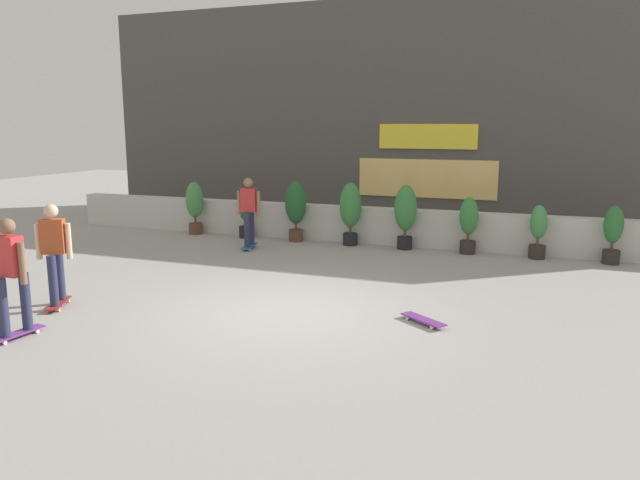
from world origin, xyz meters
TOP-DOWN VIEW (x-y plane):
  - ground_plane at (0.00, 0.00)m, footprint 48.00×48.00m
  - planter_wall at (0.00, 6.00)m, footprint 18.00×0.40m
  - building_backdrop at (0.00, 10.00)m, footprint 20.00×2.08m
  - potted_plant_0 at (-5.14, 5.55)m, footprint 0.47×0.47m
  - potted_plant_1 at (-3.61, 5.55)m, footprint 0.36×0.36m
  - potted_plant_2 at (-2.18, 5.55)m, footprint 0.53×0.53m
  - potted_plant_3 at (-0.72, 5.55)m, footprint 0.53×0.53m
  - potted_plant_4 at (0.64, 5.55)m, footprint 0.53×0.53m
  - potted_plant_5 at (2.12, 5.55)m, footprint 0.42×0.42m
  - potted_plant_6 at (3.63, 5.55)m, footprint 0.37×0.37m
  - potted_plant_7 at (5.13, 5.55)m, footprint 0.40×0.40m
  - skater_far_right at (-3.05, -2.42)m, footprint 0.56×0.81m
  - skater_by_wall_left at (-3.61, -1.06)m, footprint 0.54×0.80m
  - skater_far_left at (-2.85, 4.29)m, footprint 0.55×0.82m
  - skateboard_near_camera at (2.15, 0.20)m, footprint 0.77×0.63m

SIDE VIEW (x-z plane):
  - ground_plane at x=0.00m, z-range 0.00..0.00m
  - skateboard_near_camera at x=2.15m, z-range 0.02..0.10m
  - planter_wall at x=0.00m, z-range 0.00..0.90m
  - potted_plant_1 at x=-3.61m, z-range 0.03..1.22m
  - potted_plant_6 at x=3.63m, z-range 0.04..1.23m
  - potted_plant_7 at x=5.13m, z-range 0.06..1.32m
  - potted_plant_5 at x=2.12m, z-range 0.08..1.39m
  - potted_plant_0 at x=-5.14m, z-range 0.10..1.52m
  - potted_plant_4 at x=0.64m, z-range 0.13..1.67m
  - potted_plant_2 at x=-2.18m, z-range 0.13..1.67m
  - potted_plant_3 at x=-0.72m, z-range 0.13..1.67m
  - skater_far_right at x=-3.05m, z-range 0.09..1.79m
  - skater_by_wall_left at x=-3.61m, z-range 0.09..1.79m
  - skater_far_left at x=-2.85m, z-range 0.09..1.79m
  - building_backdrop at x=0.00m, z-range 0.00..6.50m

